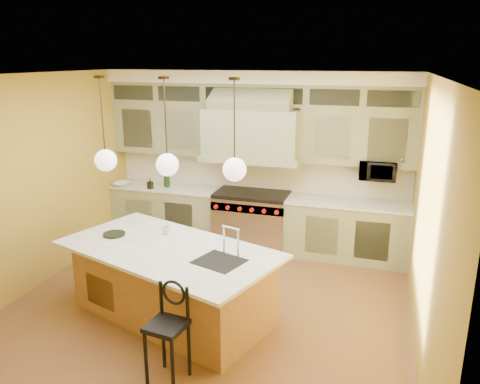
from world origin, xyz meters
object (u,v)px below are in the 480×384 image
(range, at_px, (252,220))
(microwave, at_px, (378,170))
(kitchen_island, at_px, (173,281))
(counter_stool, at_px, (168,327))

(range, distance_m, microwave, 2.18)
(kitchen_island, relative_size, microwave, 5.38)
(range, xyz_separation_m, microwave, (1.95, 0.11, 0.96))
(kitchen_island, distance_m, counter_stool, 1.20)
(range, distance_m, kitchen_island, 2.42)
(kitchen_island, distance_m, microwave, 3.52)
(range, height_order, counter_stool, counter_stool)
(kitchen_island, bearing_deg, microwave, 66.26)
(range, relative_size, kitchen_island, 0.41)
(microwave, bearing_deg, counter_stool, -116.66)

